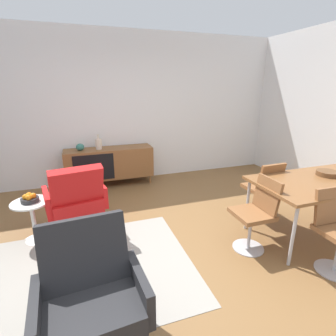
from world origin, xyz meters
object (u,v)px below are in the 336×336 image
(dining_chair_near_window, at_px, (256,212))
(wooden_bowl_on_table, at_px, (327,173))
(vase_sculptural_dark, at_px, (99,144))
(armchair_black_shell, at_px, (91,294))
(vase_cobalt, at_px, (80,147))
(dining_table, at_px, (320,184))
(fruit_bowl, at_px, (30,198))
(sideboard, at_px, (110,163))
(dining_chair_back_left, at_px, (264,188))
(side_table_round, at_px, (33,217))
(lounge_chair_red, at_px, (76,199))

(dining_chair_near_window, bearing_deg, wooden_bowl_on_table, 5.46)
(vase_sculptural_dark, relative_size, armchair_black_shell, 0.29)
(vase_cobalt, bearing_deg, armchair_black_shell, -90.11)
(dining_table, bearing_deg, vase_sculptural_dark, 132.76)
(vase_sculptural_dark, distance_m, dining_chair_near_window, 3.03)
(dining_chair_near_window, distance_m, fruit_bowl, 2.64)
(sideboard, bearing_deg, dining_chair_near_window, -62.67)
(dining_chair_back_left, height_order, side_table_round, dining_chair_back_left)
(vase_cobalt, relative_size, dining_table, 0.09)
(wooden_bowl_on_table, bearing_deg, armchair_black_shell, -165.77)
(sideboard, xyz_separation_m, fruit_bowl, (-1.11, -1.60, 0.12))
(sideboard, relative_size, armchair_black_shell, 1.69)
(dining_chair_back_left, distance_m, armchair_black_shell, 2.67)
(side_table_round, bearing_deg, fruit_bowl, -133.66)
(sideboard, height_order, vase_cobalt, vase_cobalt)
(dining_table, distance_m, armchair_black_shell, 2.82)
(dining_chair_back_left, relative_size, side_table_round, 1.65)
(dining_table, distance_m, side_table_round, 3.50)
(wooden_bowl_on_table, xyz_separation_m, dining_chair_near_window, (-1.11, -0.11, -0.30))
(wooden_bowl_on_table, bearing_deg, vase_sculptural_dark, 136.51)
(vase_cobalt, height_order, dining_chair_back_left, dining_chair_back_left)
(lounge_chair_red, relative_size, side_table_round, 1.82)
(vase_sculptural_dark, distance_m, lounge_chair_red, 1.66)
(wooden_bowl_on_table, relative_size, fruit_bowl, 1.30)
(lounge_chair_red, bearing_deg, dining_table, -20.07)
(sideboard, height_order, lounge_chair_red, lounge_chair_red)
(dining_table, relative_size, lounge_chair_red, 1.69)
(armchair_black_shell, bearing_deg, dining_chair_back_left, 26.76)
(dining_chair_back_left, height_order, armchair_black_shell, armchair_black_shell)
(dining_table, bearing_deg, wooden_bowl_on_table, 25.29)
(armchair_black_shell, height_order, fruit_bowl, armchair_black_shell)
(dining_chair_near_window, relative_size, fruit_bowl, 4.28)
(dining_table, xyz_separation_m, lounge_chair_red, (-2.83, 1.03, -0.23))
(vase_cobalt, xyz_separation_m, wooden_bowl_on_table, (2.95, -2.49, -0.01))
(dining_chair_near_window, bearing_deg, vase_sculptural_dark, 120.22)
(lounge_chair_red, bearing_deg, side_table_round, -175.54)
(wooden_bowl_on_table, relative_size, armchair_black_shell, 0.27)
(dining_table, height_order, side_table_round, dining_table)
(vase_sculptural_dark, bearing_deg, side_table_round, -120.15)
(sideboard, height_order, vase_sculptural_dark, vase_sculptural_dark)
(dining_chair_back_left, bearing_deg, vase_cobalt, 139.39)
(sideboard, relative_size, side_table_round, 3.08)
(dining_table, distance_m, fruit_bowl, 3.48)
(wooden_bowl_on_table, bearing_deg, dining_chair_near_window, -174.54)
(vase_cobalt, xyz_separation_m, fruit_bowl, (-0.61, -1.61, -0.22))
(sideboard, distance_m, vase_sculptural_dark, 0.42)
(vase_sculptural_dark, xyz_separation_m, lounge_chair_red, (-0.42, -1.57, -0.35))
(lounge_chair_red, bearing_deg, dining_chair_back_left, -10.83)
(vase_sculptural_dark, xyz_separation_m, dining_chair_back_left, (2.05, -2.04, -0.35))
(sideboard, xyz_separation_m, vase_cobalt, (-0.50, 0.00, 0.34))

